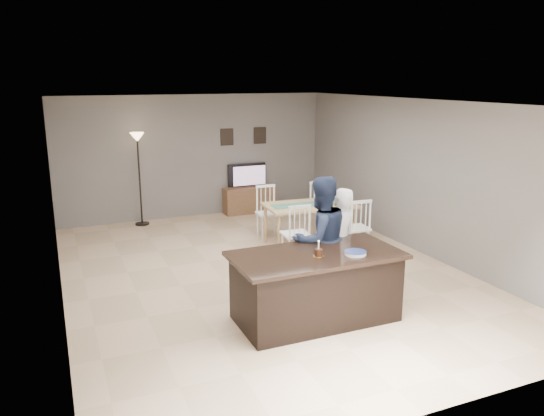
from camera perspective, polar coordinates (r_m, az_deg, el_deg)
name	(u,v)px	position (r m, az deg, el deg)	size (l,w,h in m)	color
floor	(263,273)	(8.57, -0.98, -7.01)	(8.00, 8.00, 0.00)	tan
room_shell	(262,170)	(8.13, -1.03, 4.10)	(8.00, 8.00, 8.00)	slate
kitchen_island	(316,286)	(6.89, 4.71, -8.38)	(2.15, 1.10, 0.90)	black
tv_console	(250,200)	(12.27, -2.43, 0.89)	(1.20, 0.40, 0.60)	brown
television	(248,175)	(12.22, -2.57, 3.53)	(0.91, 0.12, 0.53)	black
tv_screen_glow	(249,176)	(12.15, -2.44, 3.50)	(0.78, 0.78, 0.00)	#DA5918
picture_frames	(244,136)	(12.20, -3.06, 7.72)	(1.10, 0.02, 0.38)	black
doorway	(62,273)	(5.43, -21.68, -6.51)	(0.00, 2.10, 2.65)	black
woman	(339,243)	(7.53, 7.26, -3.76)	(0.58, 0.38, 1.58)	silver
man	(320,239)	(7.36, 5.23, -3.37)	(0.86, 0.67, 1.77)	#1C253E
birthday_cake	(318,252)	(6.61, 5.02, -4.79)	(0.13, 0.13, 0.21)	gold
plate_stack	(355,253)	(6.73, 8.97, -4.80)	(0.28, 0.28, 0.04)	white
dining_table	(310,211)	(9.84, 4.11, -0.36)	(1.72, 1.97, 1.01)	tan
floor_lamp	(138,154)	(11.36, -14.21, 5.67)	(0.29, 0.29, 1.96)	black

